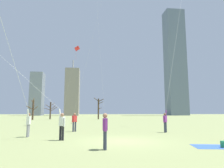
# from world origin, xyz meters

# --- Properties ---
(ground_plane) EXTENTS (400.00, 400.00, 0.00)m
(ground_plane) POSITION_xyz_m (0.00, 0.00, 0.00)
(ground_plane) COLOR #848E56
(kite_flyer_midfield_center_orange) EXTENTS (8.37, 3.65, 8.87)m
(kite_flyer_midfield_center_orange) POSITION_xyz_m (-5.67, 1.48, 2.87)
(kite_flyer_midfield_center_orange) COLOR black
(kite_flyer_midfield_center_orange) RESTS_ON ground
(kite_flyer_far_back_green) EXTENTS (7.33, 8.49, 21.35)m
(kite_flyer_far_back_green) POSITION_xyz_m (5.29, 5.86, 3.67)
(kite_flyer_far_back_green) COLOR #33384C
(kite_flyer_far_back_green) RESTS_ON ground
(kite_flyer_foreground_left_teal) EXTENTS (0.61, 11.63, 11.94)m
(kite_flyer_foreground_left_teal) POSITION_xyz_m (-6.18, 0.06, 3.38)
(kite_flyer_foreground_left_teal) COLOR gray
(kite_flyer_foreground_left_teal) RESTS_ON ground
(bystander_strolling_midfield) EXTENTS (0.42, 0.37, 1.62)m
(bystander_strolling_midfield) POSITION_xyz_m (-3.28, 6.30, 0.90)
(bystander_strolling_midfield) COLOR #33384C
(bystander_strolling_midfield) RESTS_ON ground
(bystander_watching_nearby) EXTENTS (0.22, 0.51, 1.62)m
(bystander_watching_nearby) POSITION_xyz_m (-1.24, -2.66, 0.90)
(bystander_watching_nearby) COLOR #33384C
(bystander_watching_nearby) RESTS_ON ground
(distant_kite_drifting_left_red) EXTENTS (3.13, 3.54, 15.64)m
(distant_kite_drifting_left_red) POSITION_xyz_m (-5.02, 29.68, 14.13)
(distant_kite_drifting_left_red) COLOR red
(distant_kite_drifting_left_red) RESTS_ON ground
(picnic_spot) EXTENTS (2.04, 1.73, 0.31)m
(picnic_spot) POSITION_xyz_m (4.31, -2.60, 0.09)
(picnic_spot) COLOR #3359B2
(picnic_spot) RESTS_ON ground
(bare_tree_far_right_edge) EXTENTS (2.65, 2.42, 4.89)m
(bare_tree_far_right_edge) POSITION_xyz_m (-14.85, 35.97, 2.49)
(bare_tree_far_right_edge) COLOR #4C3828
(bare_tree_far_right_edge) RESTS_ON ground
(bare_tree_left_of_center) EXTENTS (2.91, 2.40, 4.29)m
(bare_tree_left_of_center) POSITION_xyz_m (-11.81, 40.67, 2.32)
(bare_tree_left_of_center) COLOR #423326
(bare_tree_left_of_center) RESTS_ON ground
(bare_tree_center) EXTENTS (2.56, 1.30, 5.40)m
(bare_tree_center) POSITION_xyz_m (0.16, 39.46, 2.88)
(bare_tree_center) COLOR #423326
(bare_tree_center) RESTS_ON ground
(skyline_short_annex) EXTENTS (7.95, 10.85, 32.58)m
(skyline_short_annex) POSITION_xyz_m (-12.47, 108.14, 13.51)
(skyline_short_annex) COLOR gray
(skyline_short_annex) RESTS_ON ground
(skyline_wide_slab) EXTENTS (11.45, 9.02, 65.79)m
(skyline_wide_slab) POSITION_xyz_m (50.06, 106.25, 32.90)
(skyline_wide_slab) COLOR slate
(skyline_wide_slab) RESTS_ON ground
(skyline_squat_block) EXTENTS (6.87, 7.59, 24.47)m
(skyline_squat_block) POSITION_xyz_m (-32.31, 107.57, 12.24)
(skyline_squat_block) COLOR gray
(skyline_squat_block) RESTS_ON ground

